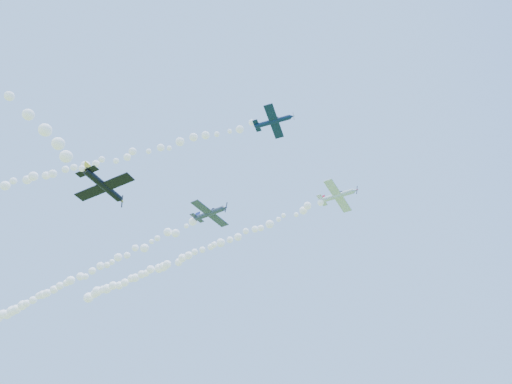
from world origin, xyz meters
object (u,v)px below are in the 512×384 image
at_px(plane_navy, 274,121).
at_px(plane_grey, 210,213).
at_px(plane_white, 338,196).
at_px(plane_black, 104,186).

height_order(plane_navy, plane_grey, plane_navy).
height_order(plane_white, plane_navy, plane_white).
distance_m(plane_navy, plane_grey, 20.50).
bearing_deg(plane_black, plane_grey, -1.60).
relative_size(plane_navy, plane_black, 0.93).
bearing_deg(plane_navy, plane_grey, 139.81).
relative_size(plane_white, plane_navy, 1.19).
bearing_deg(plane_grey, plane_white, 39.81).
xyz_separation_m(plane_white, plane_navy, (-3.76, -21.15, 0.56)).
distance_m(plane_white, plane_black, 43.03).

